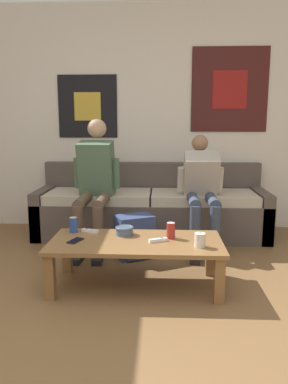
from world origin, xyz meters
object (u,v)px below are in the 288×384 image
at_px(person_seated_teen, 202,187).
at_px(backpack, 135,237).
at_px(couch, 151,210).
at_px(drink_can_red, 171,231).
at_px(cell_phone, 75,241).
at_px(coffee_table, 136,248).
at_px(pillar_candle, 200,240).
at_px(ceramic_bowl, 125,230).
at_px(person_seated_adult, 95,179).
at_px(game_controller_near_right, 158,240).
at_px(drink_can_blue, 73,225).
at_px(game_controller_near_left, 90,231).

height_order(person_seated_teen, backpack, person_seated_teen).
height_order(couch, backpack, couch).
distance_m(drink_can_red, cell_phone, 0.72).
height_order(drink_can_red, cell_phone, drink_can_red).
bearing_deg(coffee_table, pillar_candle, -14.64).
height_order(ceramic_bowl, cell_phone, ceramic_bowl).
bearing_deg(drink_can_red, couch, 98.18).
bearing_deg(ceramic_bowl, person_seated_adult, 114.52).
distance_m(person_seated_teen, backpack, 0.85).
relative_size(pillar_candle, drink_can_red, 0.91).
relative_size(coffee_table, cell_phone, 8.59).
bearing_deg(coffee_table, person_seated_teen, 59.57).
bearing_deg(couch, pillar_candle, -75.36).
bearing_deg(pillar_candle, game_controller_near_right, 160.50).
bearing_deg(ceramic_bowl, drink_can_blue, 172.78).
height_order(couch, game_controller_near_left, couch).
xyz_separation_m(couch, drink_can_blue, (-0.60, -1.17, 0.15)).
bearing_deg(person_seated_adult, ceramic_bowl, -65.48).
xyz_separation_m(drink_can_red, game_controller_near_left, (-0.65, 0.13, -0.05)).
xyz_separation_m(person_seated_teen, cell_phone, (-1.04, -1.04, -0.24)).
bearing_deg(game_controller_near_right, pillar_candle, -19.50).
bearing_deg(person_seated_adult, backpack, -38.62).
bearing_deg(game_controller_near_right, person_seated_adult, 123.23).
height_order(coffee_table, drink_can_red, drink_can_red).
bearing_deg(coffee_table, person_seated_adult, 116.22).
xyz_separation_m(couch, game_controller_near_right, (0.09, -1.38, 0.10)).
distance_m(person_seated_teen, drink_can_red, 1.01).
relative_size(person_seated_teen, drink_can_blue, 8.95).
bearing_deg(game_controller_near_left, game_controller_near_right, -21.40).
distance_m(drink_can_blue, game_controller_near_left, 0.14).
bearing_deg(couch, backpack, -99.94).
height_order(backpack, game_controller_near_left, backpack).
height_order(game_controller_near_left, game_controller_near_right, same).
bearing_deg(pillar_candle, backpack, 124.74).
bearing_deg(couch, ceramic_bowl, -98.23).
xyz_separation_m(person_seated_adult, ceramic_bowl, (0.37, -0.82, -0.28)).
distance_m(backpack, cell_phone, 0.79).
bearing_deg(ceramic_bowl, coffee_table, -54.92).
bearing_deg(coffee_table, game_controller_near_left, 152.50).
bearing_deg(backpack, game_controller_near_right, -71.12).
xyz_separation_m(drink_can_red, cell_phone, (-0.71, -0.11, -0.06)).
height_order(person_seated_teen, game_controller_near_right, person_seated_teen).
distance_m(couch, person_seated_teen, 0.71).
distance_m(coffee_table, person_seated_teen, 1.20).
height_order(drink_can_blue, game_controller_near_left, drink_can_blue).
distance_m(person_seated_adult, person_seated_teen, 1.07).
bearing_deg(drink_can_blue, pillar_candle, -17.83).
distance_m(game_controller_near_right, cell_phone, 0.62).
distance_m(ceramic_bowl, drink_can_blue, 0.42).
distance_m(pillar_candle, game_controller_near_right, 0.32).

